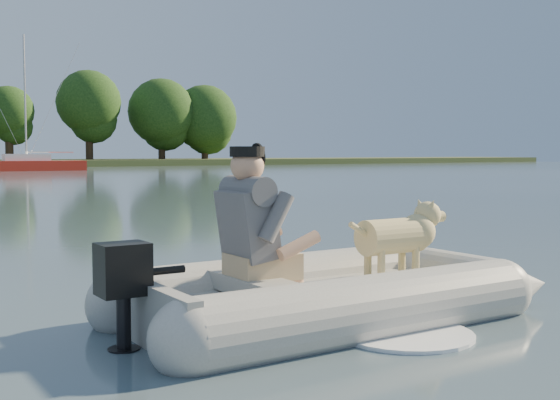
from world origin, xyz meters
TOP-DOWN VIEW (x-y plane):
  - water at (0.00, 0.00)m, footprint 160.00×160.00m
  - dinghy at (-0.46, 0.23)m, footprint 4.59×2.90m
  - man at (-1.18, 0.29)m, footprint 0.76×0.65m
  - dog at (0.20, 0.26)m, footprint 0.96×0.36m
  - outboard_motor at (-2.17, 0.26)m, footprint 0.43×0.31m
  - sailboat at (9.43, 46.18)m, footprint 7.10×2.69m

SIDE VIEW (x-z plane):
  - water at x=0.00m, z-range 0.00..0.00m
  - outboard_motor at x=-2.17m, z-range -0.08..0.72m
  - sailboat at x=9.43m, z-range -4.36..5.19m
  - dog at x=0.20m, z-range 0.21..0.85m
  - dinghy at x=-0.46m, z-range -0.10..1.32m
  - man at x=-1.18m, z-range 0.24..1.35m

